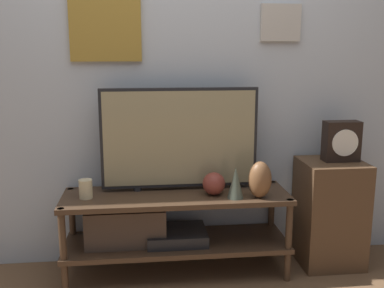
# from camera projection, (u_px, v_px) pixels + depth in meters

# --- Properties ---
(wall_back) EXTENTS (6.40, 0.08, 2.70)m
(wall_back) POSITION_uv_depth(u_px,v_px,m) (171.00, 49.00, 2.76)
(wall_back) COLOR #B2BCC6
(wall_back) RESTS_ON ground_plane
(media_console) EXTENTS (1.35, 0.42, 0.50)m
(media_console) POSITION_uv_depth(u_px,v_px,m) (159.00, 224.00, 2.71)
(media_console) COLOR #422D1E
(media_console) RESTS_ON ground_plane
(television) EXTENTS (0.95, 0.05, 0.63)m
(television) POSITION_uv_depth(u_px,v_px,m) (180.00, 138.00, 2.71)
(television) COLOR black
(television) RESTS_ON media_console
(vase_slim_bronze) EXTENTS (0.09, 0.09, 0.18)m
(vase_slim_bronze) POSITION_uv_depth(u_px,v_px,m) (236.00, 183.00, 2.59)
(vase_slim_bronze) COLOR #4C5647
(vase_slim_bronze) RESTS_ON media_console
(vase_round_glass) EXTENTS (0.14, 0.14, 0.14)m
(vase_round_glass) POSITION_uv_depth(u_px,v_px,m) (214.00, 184.00, 2.66)
(vase_round_glass) COLOR brown
(vase_round_glass) RESTS_ON media_console
(vase_urn_stoneware) EXTENTS (0.14, 0.13, 0.22)m
(vase_urn_stoneware) POSITION_uv_depth(u_px,v_px,m) (260.00, 180.00, 2.60)
(vase_urn_stoneware) COLOR brown
(vase_urn_stoneware) RESTS_ON media_console
(candle_jar) EXTENTS (0.08, 0.08, 0.11)m
(candle_jar) POSITION_uv_depth(u_px,v_px,m) (86.00, 189.00, 2.60)
(candle_jar) COLOR beige
(candle_jar) RESTS_ON media_console
(side_table) EXTENTS (0.38, 0.36, 0.67)m
(side_table) POSITION_uv_depth(u_px,v_px,m) (330.00, 213.00, 2.85)
(side_table) COLOR #513823
(side_table) RESTS_ON ground_plane
(mantel_clock) EXTENTS (0.22, 0.11, 0.25)m
(mantel_clock) POSITION_uv_depth(u_px,v_px,m) (341.00, 141.00, 2.77)
(mantel_clock) COLOR black
(mantel_clock) RESTS_ON side_table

